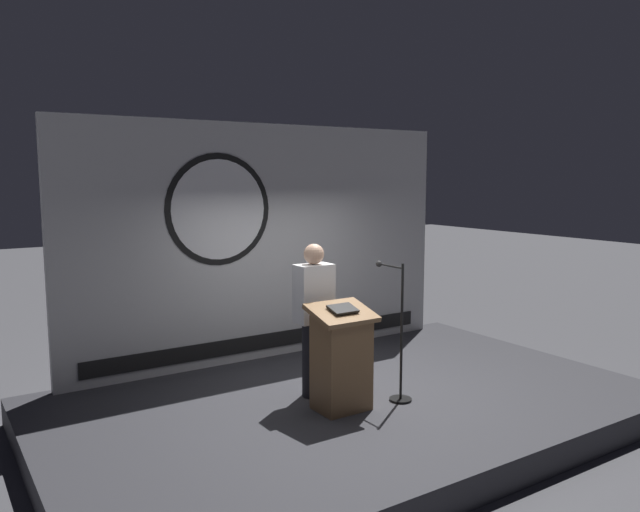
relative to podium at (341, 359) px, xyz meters
The scene contains 6 objects.
ground_plane 0.92m from the podium, 39.78° to the left, with size 40.00×40.00×0.00m, color #4C4C51.
stage_platform 0.78m from the podium, 39.78° to the left, with size 6.40×4.00×0.30m, color #333338.
banner_display 2.33m from the podium, 82.63° to the left, with size 5.41×0.12×3.04m.
podium is the anchor object (origin of this frame).
speaker_person 0.58m from the podium, 93.02° to the left, with size 0.40×0.26×1.67m.
microphone_stand 0.67m from the podium, ahead, with size 0.24×0.55×1.48m.
Camera 1 is at (-3.84, -5.26, 2.69)m, focal length 34.88 mm.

